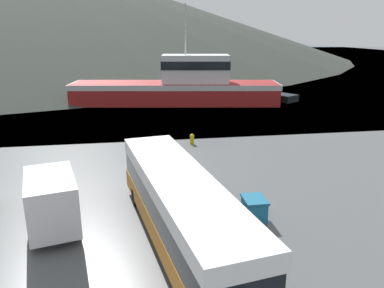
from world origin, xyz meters
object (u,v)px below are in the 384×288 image
at_px(storage_bin, 254,208).
at_px(small_boat, 276,96).
at_px(fishing_boat, 180,86).
at_px(delivery_van, 51,198).
at_px(tour_bus, 180,206).

bearing_deg(storage_bin, small_boat, 67.05).
bearing_deg(fishing_boat, small_boat, -78.38).
xyz_separation_m(fishing_boat, storage_bin, (-0.35, -30.56, -1.63)).
bearing_deg(storage_bin, fishing_boat, 89.35).
relative_size(delivery_van, small_boat, 0.94).
xyz_separation_m(storage_bin, small_boat, (13.19, 31.16, -0.11)).
relative_size(storage_bin, small_boat, 0.23).
bearing_deg(delivery_van, small_boat, 39.68).
distance_m(tour_bus, fishing_boat, 32.45).
xyz_separation_m(tour_bus, small_boat, (16.99, 32.78, -1.32)).
relative_size(tour_bus, fishing_boat, 0.48).
bearing_deg(small_boat, fishing_boat, 152.24).
height_order(delivery_van, fishing_boat, fishing_boat).
xyz_separation_m(tour_bus, storage_bin, (3.80, 1.62, -1.21)).
xyz_separation_m(delivery_van, small_boat, (22.61, 30.29, -0.93)).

